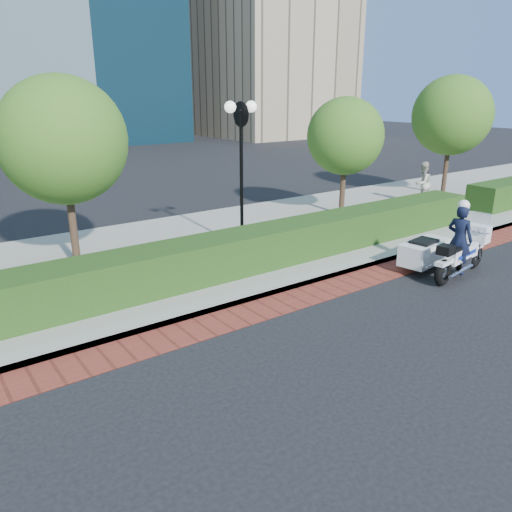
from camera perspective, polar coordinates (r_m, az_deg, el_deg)
ground at (r=10.72m, az=9.98°, el=-7.40°), size 120.00×120.00×0.00m
brick_strip at (r=11.70m, az=4.71°, el=-4.88°), size 60.00×1.00×0.01m
sidewalk at (r=15.15m, az=-6.43°, el=0.79°), size 60.00×8.00×0.15m
hedge_main at (r=13.03m, az=-1.23°, el=0.64°), size 18.00×1.20×1.00m
lamppost at (r=14.40m, az=-1.70°, el=11.74°), size 1.02×0.70×4.21m
tree_b at (r=13.63m, az=-21.20°, el=12.19°), size 3.20×3.20×4.89m
tree_c at (r=18.94m, az=10.17°, el=13.31°), size 2.80×2.80×4.30m
tree_d at (r=24.01m, az=21.48°, el=14.71°), size 3.40×3.40×5.16m
police_motorcycle at (r=13.92m, az=20.88°, el=0.82°), size 2.55×1.82×2.06m
pedestrian at (r=21.71m, az=18.45°, el=7.88°), size 0.91×0.74×1.75m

